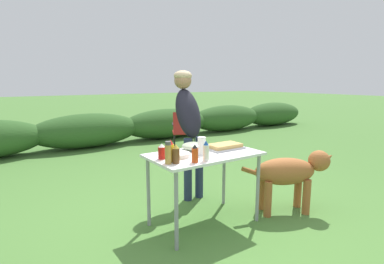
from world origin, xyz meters
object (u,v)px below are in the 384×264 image
at_px(food_tray, 225,147).
at_px(mustard_bottle, 171,151).
at_px(folding_table, 204,161).
at_px(plate_stack, 179,155).
at_px(paper_cup_stack, 202,146).
at_px(dog, 290,172).
at_px(hot_sauce_bottle, 195,154).
at_px(mixing_bowl, 193,146).
at_px(spice_jar, 168,153).
at_px(ketchup_bottle, 162,152).
at_px(standing_person_in_red_jacket, 188,117).
at_px(beer_bottle, 176,154).
at_px(mayo_bottle, 206,151).
at_px(camp_chair_green_behind_table, 184,129).

height_order(food_tray, mustard_bottle, mustard_bottle).
xyz_separation_m(folding_table, plate_stack, (-0.29, 0.02, 0.10)).
bearing_deg(paper_cup_stack, folding_table, 26.28).
bearing_deg(dog, paper_cup_stack, -79.15).
bearing_deg(hot_sauce_bottle, dog, -3.39).
bearing_deg(mixing_bowl, spice_jar, -146.72).
xyz_separation_m(plate_stack, paper_cup_stack, (0.24, -0.04, 0.07)).
xyz_separation_m(ketchup_bottle, standing_person_in_red_jacket, (0.73, 0.67, 0.20)).
height_order(beer_bottle, dog, beer_bottle).
height_order(standing_person_in_red_jacket, dog, standing_person_in_red_jacket).
relative_size(spice_jar, ketchup_bottle, 1.38).
height_order(spice_jar, dog, spice_jar).
bearing_deg(standing_person_in_red_jacket, dog, -56.83).
xyz_separation_m(paper_cup_stack, dog, (1.01, -0.28, -0.38)).
height_order(beer_bottle, standing_person_in_red_jacket, standing_person_in_red_jacket).
xyz_separation_m(spice_jar, beer_bottle, (0.07, -0.02, -0.02)).
height_order(mixing_bowl, paper_cup_stack, paper_cup_stack).
xyz_separation_m(plate_stack, dog, (1.25, -0.32, -0.31)).
bearing_deg(mixing_bowl, paper_cup_stack, -100.13).
distance_m(mixing_bowl, mayo_bottle, 0.44).
bearing_deg(paper_cup_stack, mixing_bowl, 79.87).
distance_m(beer_bottle, mayo_bottle, 0.28).
xyz_separation_m(spice_jar, camp_chair_green_behind_table, (2.03, 2.94, -0.37)).
height_order(ketchup_bottle, mustard_bottle, mustard_bottle).
relative_size(folding_table, plate_stack, 5.13).
xyz_separation_m(plate_stack, standing_person_in_red_jacket, (0.57, 0.70, 0.25)).
xyz_separation_m(food_tray, spice_jar, (-0.78, -0.17, 0.07)).
distance_m(folding_table, standing_person_in_red_jacket, 0.85).
relative_size(paper_cup_stack, beer_bottle, 1.01).
bearing_deg(hot_sauce_bottle, beer_bottle, 154.67).
bearing_deg(mustard_bottle, standing_person_in_red_jacket, 48.44).
xyz_separation_m(mayo_bottle, mustard_bottle, (-0.28, 0.15, 0.01)).
height_order(beer_bottle, hot_sauce_bottle, beer_bottle).
relative_size(folding_table, paper_cup_stack, 6.39).
xyz_separation_m(spice_jar, standing_person_in_red_jacket, (0.77, 0.85, 0.18)).
height_order(mayo_bottle, standing_person_in_red_jacket, standing_person_in_red_jacket).
relative_size(paper_cup_stack, dog, 0.17).
bearing_deg(mixing_bowl, camp_chair_green_behind_table, 59.28).
xyz_separation_m(hot_sauce_bottle, mustard_bottle, (-0.16, 0.14, 0.02)).
bearing_deg(ketchup_bottle, mustard_bottle, -81.70).
xyz_separation_m(food_tray, paper_cup_stack, (-0.34, -0.05, 0.06)).
distance_m(mustard_bottle, standing_person_in_red_jacket, 1.09).
height_order(plate_stack, spice_jar, spice_jar).
bearing_deg(mustard_bottle, spice_jar, -137.88).
bearing_deg(mixing_bowl, plate_stack, -149.76).
distance_m(hot_sauce_bottle, mustard_bottle, 0.22).
bearing_deg(standing_person_in_red_jacket, ketchup_bottle, -138.10).
relative_size(folding_table, dog, 1.10).
distance_m(mayo_bottle, dog, 1.18).
height_order(beer_bottle, camp_chair_green_behind_table, beer_bottle).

